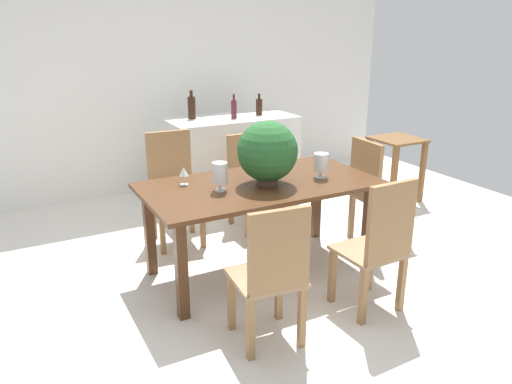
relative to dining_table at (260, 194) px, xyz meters
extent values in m
plane|color=silver|center=(0.00, -0.03, -0.67)|extent=(7.04, 7.04, 0.00)
cube|color=white|center=(0.00, 2.57, 0.63)|extent=(6.40, 0.10, 2.60)
cube|color=#4C2D19|center=(0.00, 0.00, 0.08)|extent=(1.84, 0.97, 0.03)
cube|color=#4C2D19|center=(-0.81, -0.37, -0.30)|extent=(0.07, 0.07, 0.73)
cube|color=#4C2D19|center=(0.81, -0.37, -0.30)|extent=(0.07, 0.07, 0.73)
cube|color=#4C2D19|center=(-0.81, 0.37, -0.30)|extent=(0.07, 0.07, 0.73)
cube|color=#4C2D19|center=(0.81, 0.37, -0.30)|extent=(0.07, 0.07, 0.73)
cube|color=olive|center=(-0.62, 0.68, -0.46)|extent=(0.05, 0.05, 0.42)
cube|color=olive|center=(-0.25, 0.64, -0.46)|extent=(0.05, 0.05, 0.42)
cube|color=olive|center=(-0.58, 1.05, -0.46)|extent=(0.05, 0.05, 0.42)
cube|color=olive|center=(-0.21, 1.01, -0.46)|extent=(0.05, 0.05, 0.42)
cube|color=#987855|center=(-0.42, 0.84, -0.23)|extent=(0.48, 0.48, 0.03)
cube|color=olive|center=(-0.40, 1.05, 0.07)|extent=(0.41, 0.07, 0.58)
cube|color=olive|center=(0.59, -0.67, -0.46)|extent=(0.05, 0.05, 0.42)
cube|color=olive|center=(0.23, -0.68, -0.46)|extent=(0.05, 0.05, 0.42)
cube|color=olive|center=(0.60, -1.01, -0.46)|extent=(0.05, 0.05, 0.42)
cube|color=olive|center=(0.24, -1.02, -0.46)|extent=(0.05, 0.05, 0.42)
cube|color=#987855|center=(0.42, -0.84, -0.23)|extent=(0.44, 0.42, 0.03)
cube|color=olive|center=(0.42, -1.03, 0.05)|extent=(0.39, 0.05, 0.55)
cube|color=olive|center=(1.45, -0.20, -0.46)|extent=(0.05, 0.05, 0.42)
cube|color=olive|center=(1.48, 0.18, -0.46)|extent=(0.05, 0.05, 0.42)
cube|color=olive|center=(1.08, -0.18, -0.46)|extent=(0.05, 0.05, 0.42)
cube|color=olive|center=(1.11, 0.20, -0.46)|extent=(0.05, 0.05, 0.42)
cube|color=#987855|center=(1.28, 0.00, -0.23)|extent=(0.47, 0.48, 0.03)
cube|color=olive|center=(1.08, 0.01, 0.05)|extent=(0.07, 0.42, 0.54)
cube|color=olive|center=(-0.23, -0.69, -0.46)|extent=(0.05, 0.05, 0.42)
cube|color=olive|center=(-0.57, -0.66, -0.46)|extent=(0.05, 0.05, 0.42)
cube|color=olive|center=(-0.26, -1.03, -0.46)|extent=(0.05, 0.05, 0.42)
cube|color=olive|center=(-0.60, -1.00, -0.46)|extent=(0.05, 0.05, 0.42)
cube|color=#987855|center=(-0.42, -0.84, -0.23)|extent=(0.46, 0.46, 0.03)
cube|color=olive|center=(-0.43, -1.03, 0.04)|extent=(0.39, 0.08, 0.51)
cube|color=olive|center=(0.22, 0.65, -0.46)|extent=(0.04, 0.04, 0.42)
cube|color=olive|center=(0.61, 0.66, -0.46)|extent=(0.04, 0.04, 0.42)
cube|color=olive|center=(0.22, 1.03, -0.46)|extent=(0.04, 0.04, 0.42)
cube|color=olive|center=(0.61, 1.03, -0.46)|extent=(0.04, 0.04, 0.42)
cube|color=#987855|center=(0.42, 0.84, -0.23)|extent=(0.46, 0.45, 0.03)
cube|color=olive|center=(0.41, 1.05, 0.02)|extent=(0.42, 0.04, 0.48)
cylinder|color=#4C3828|center=(0.03, -0.05, 0.14)|extent=(0.17, 0.17, 0.09)
sphere|color=#235628|center=(0.03, -0.05, 0.36)|extent=(0.47, 0.47, 0.47)
sphere|color=#C64C56|center=(0.06, 0.13, 0.41)|extent=(0.04, 0.04, 0.04)
sphere|color=#C64C56|center=(0.21, -0.09, 0.31)|extent=(0.05, 0.05, 0.05)
sphere|color=#C64C56|center=(0.11, 0.11, 0.32)|extent=(0.06, 0.06, 0.06)
sphere|color=#C64C56|center=(0.14, -0.15, 0.44)|extent=(0.06, 0.06, 0.06)
sphere|color=#C64C56|center=(0.18, 0.00, 0.36)|extent=(0.04, 0.04, 0.04)
cylinder|color=silver|center=(-0.36, -0.04, 0.10)|extent=(0.08, 0.08, 0.01)
cylinder|color=silver|center=(-0.36, -0.04, 0.13)|extent=(0.02, 0.02, 0.05)
cylinder|color=silver|center=(-0.36, -0.04, 0.24)|extent=(0.12, 0.12, 0.16)
cylinder|color=silver|center=(0.50, -0.11, 0.10)|extent=(0.09, 0.09, 0.01)
cylinder|color=silver|center=(0.50, -0.11, 0.13)|extent=(0.02, 0.02, 0.04)
cylinder|color=silver|center=(0.50, -0.11, 0.23)|extent=(0.12, 0.12, 0.15)
cylinder|color=silver|center=(-0.55, 0.23, 0.10)|extent=(0.06, 0.06, 0.00)
cylinder|color=silver|center=(-0.55, 0.23, 0.14)|extent=(0.01, 0.01, 0.07)
cone|color=silver|center=(-0.55, 0.23, 0.20)|extent=(0.07, 0.07, 0.07)
cube|color=silver|center=(0.53, 1.65, -0.18)|extent=(1.41, 0.68, 0.98)
cylinder|color=black|center=(0.12, 1.76, 0.43)|extent=(0.08, 0.08, 0.24)
cylinder|color=black|center=(0.12, 1.76, 0.58)|extent=(0.03, 0.03, 0.07)
cylinder|color=black|center=(0.87, 1.64, 0.40)|extent=(0.07, 0.07, 0.18)
cylinder|color=black|center=(0.87, 1.64, 0.52)|extent=(0.03, 0.03, 0.06)
cylinder|color=#511E28|center=(0.53, 1.57, 0.41)|extent=(0.06, 0.06, 0.19)
cylinder|color=#511E28|center=(0.53, 1.57, 0.54)|extent=(0.03, 0.03, 0.07)
cube|color=brown|center=(2.23, 0.84, 0.04)|extent=(0.51, 0.51, 0.02)
cube|color=brown|center=(2.02, 0.63, -0.32)|extent=(0.05, 0.05, 0.70)
cube|color=brown|center=(2.45, 0.63, -0.32)|extent=(0.05, 0.05, 0.70)
cube|color=brown|center=(2.02, 1.06, -0.32)|extent=(0.05, 0.05, 0.70)
cube|color=brown|center=(2.45, 1.06, -0.32)|extent=(0.05, 0.05, 0.70)
camera|label=1|loc=(-1.78, -3.28, 1.29)|focal=34.88mm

